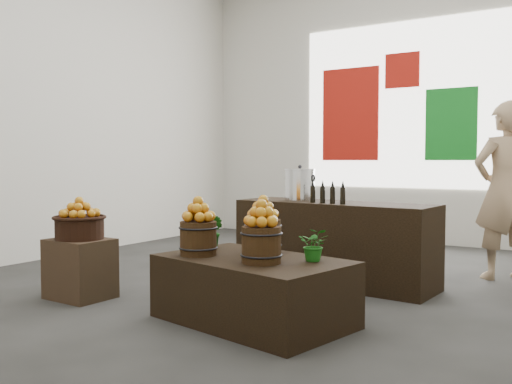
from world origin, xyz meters
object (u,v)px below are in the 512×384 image
Objects in this scene: stock_pot_left at (300,186)px; display_table at (253,290)px; shopper at (505,190)px; counter at (335,243)px; crate at (80,269)px; wicker_basket at (79,228)px.

display_table is at bearing -74.25° from stock_pot_left.
stock_pot_left is 2.05m from shopper.
stock_pot_left reaches higher than counter.
display_table is at bearing 5.91° from crate.
shopper is at bearing 43.51° from crate.
stock_pot_left reaches higher than display_table.
wicker_basket is at bearing -125.13° from stock_pot_left.
shopper is (1.75, 1.08, -0.05)m from stock_pot_left.
counter is at bearing 103.16° from display_table.
display_table is 0.71× the size of counter.
counter is (-0.05, 1.54, 0.16)m from display_table.
display_table is 4.61× the size of stock_pot_left.
stock_pot_left reaches higher than wicker_basket.
wicker_basket is at bearing -162.68° from display_table.
shopper is (2.97, 2.82, 0.29)m from wicker_basket.
display_table is 0.77× the size of shopper.
stock_pot_left is (1.23, 1.74, 0.33)m from wicker_basket.
crate is 0.37× the size of display_table.
display_table is 1.55m from counter.
crate is at bearing -129.45° from counter.
wicker_basket is at bearing 2.27° from shopper.
counter is at bearing -1.92° from shopper.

